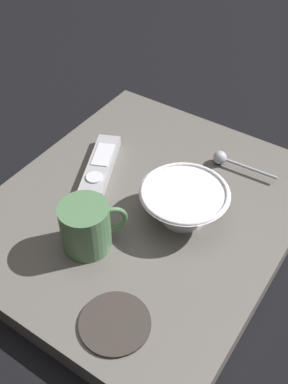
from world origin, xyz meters
TOP-DOWN VIEW (x-y plane):
  - ground_plane at (0.00, 0.00)m, footprint 6.00×6.00m
  - table at (0.00, 0.00)m, footprint 0.62×0.53m
  - cereal_bowl at (-0.02, 0.08)m, footprint 0.16×0.16m
  - coffee_mug at (0.13, -0.03)m, footprint 0.10×0.09m
  - teaspoon at (-0.19, 0.07)m, footprint 0.03×0.14m
  - tv_remote_near at (-0.03, -0.13)m, footprint 0.18×0.12m
  - drink_coaster at (0.23, 0.10)m, footprint 0.11×0.11m

SIDE VIEW (x-z plane):
  - ground_plane at x=0.00m, z-range 0.00..0.00m
  - table at x=0.00m, z-range 0.00..0.04m
  - drink_coaster at x=0.23m, z-range 0.04..0.05m
  - tv_remote_near at x=-0.03m, z-range 0.04..0.07m
  - teaspoon at x=-0.19m, z-range 0.04..0.07m
  - cereal_bowl at x=-0.02m, z-range 0.05..0.11m
  - coffee_mug at x=0.13m, z-range 0.04..0.13m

